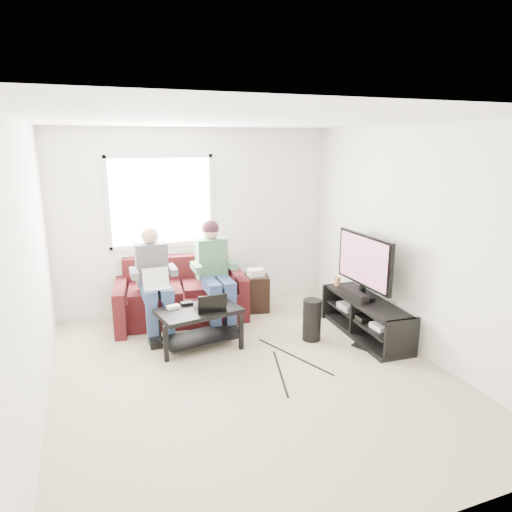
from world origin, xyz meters
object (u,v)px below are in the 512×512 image
(sofa, at_px, (182,297))
(subwoofer, at_px, (312,320))
(coffee_table, at_px, (199,319))
(tv, at_px, (364,262))
(end_table, at_px, (256,292))
(tv_stand, at_px, (365,319))

(sofa, distance_m, subwoofer, 1.87)
(sofa, xyz_separation_m, coffee_table, (0.01, -0.96, 0.04))
(sofa, relative_size, tv, 1.72)
(sofa, height_order, end_table, sofa)
(tv, xyz_separation_m, subwoofer, (-0.69, 0.03, -0.68))
(tv_stand, xyz_separation_m, end_table, (-0.98, 1.34, 0.06))
(coffee_table, xyz_separation_m, subwoofer, (1.35, -0.32, -0.09))
(sofa, bearing_deg, tv, -32.47)
(sofa, relative_size, subwoofer, 3.63)
(end_table, bearing_deg, subwoofer, -76.75)
(tv_stand, bearing_deg, coffee_table, 167.58)
(tv, xyz_separation_m, end_table, (-0.97, 1.24, -0.66))
(sofa, xyz_separation_m, subwoofer, (1.36, -1.27, -0.05))
(tv_stand, height_order, end_table, end_table)
(sofa, height_order, subwoofer, sofa)
(coffee_table, distance_m, subwoofer, 1.39)
(coffee_table, bearing_deg, end_table, 39.94)
(subwoofer, bearing_deg, tv_stand, -11.04)
(coffee_table, xyz_separation_m, end_table, (1.07, 0.89, -0.07))
(coffee_table, distance_m, tv, 2.16)
(tv, bearing_deg, coffee_table, 170.27)
(subwoofer, bearing_deg, sofa, 137.02)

